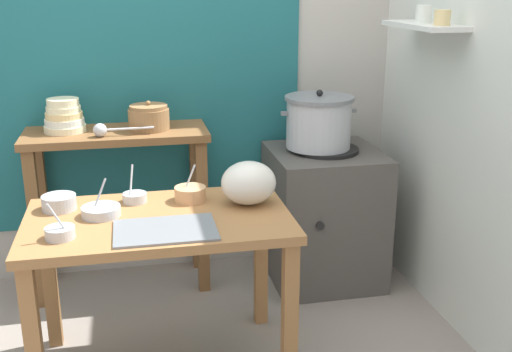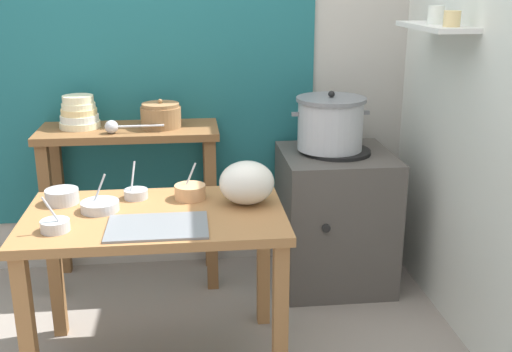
{
  "view_description": "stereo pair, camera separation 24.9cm",
  "coord_description": "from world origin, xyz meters",
  "px_view_note": "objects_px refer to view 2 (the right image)",
  "views": [
    {
      "loc": [
        -0.17,
        -2.44,
        1.66
      ],
      "look_at": [
        0.37,
        0.15,
        0.82
      ],
      "focal_mm": 43.4,
      "sensor_mm": 36.0,
      "label": 1
    },
    {
      "loc": [
        0.07,
        -2.48,
        1.66
      ],
      "look_at": [
        0.37,
        0.15,
        0.82
      ],
      "focal_mm": 43.4,
      "sensor_mm": 36.0,
      "label": 2
    }
  ],
  "objects_px": {
    "prep_table": "(156,237)",
    "stove_block": "(335,217)",
    "clay_pot": "(161,115)",
    "serving_tray": "(157,227)",
    "prep_bowl_0": "(190,191)",
    "plastic_bag": "(247,183)",
    "prep_bowl_2": "(55,225)",
    "steamer_pot": "(330,123)",
    "prep_bowl_1": "(100,205)",
    "back_shelf_table": "(131,167)",
    "prep_bowl_4": "(62,196)",
    "prep_bowl_3": "(136,193)",
    "bowl_stack_enamel": "(79,113)",
    "ladle": "(114,127)"
  },
  "relations": [
    {
      "from": "serving_tray",
      "to": "prep_bowl_4",
      "type": "distance_m",
      "value": 0.54
    },
    {
      "from": "clay_pot",
      "to": "plastic_bag",
      "type": "xyz_separation_m",
      "value": [
        0.39,
        -0.76,
        -0.15
      ]
    },
    {
      "from": "ladle",
      "to": "prep_bowl_3",
      "type": "xyz_separation_m",
      "value": [
        0.14,
        -0.52,
        -0.19
      ]
    },
    {
      "from": "prep_bowl_2",
      "to": "prep_bowl_1",
      "type": "bearing_deg",
      "value": 55.03
    },
    {
      "from": "prep_table",
      "to": "prep_bowl_3",
      "type": "bearing_deg",
      "value": 115.23
    },
    {
      "from": "plastic_bag",
      "to": "prep_bowl_2",
      "type": "relative_size",
      "value": 1.6
    },
    {
      "from": "prep_bowl_1",
      "to": "steamer_pot",
      "type": "bearing_deg",
      "value": 30.15
    },
    {
      "from": "prep_bowl_0",
      "to": "bowl_stack_enamel",
      "type": "bearing_deg",
      "value": 129.43
    },
    {
      "from": "prep_bowl_1",
      "to": "prep_bowl_3",
      "type": "xyz_separation_m",
      "value": [
        0.14,
        0.14,
        0.0
      ]
    },
    {
      "from": "bowl_stack_enamel",
      "to": "prep_bowl_4",
      "type": "relative_size",
      "value": 1.49
    },
    {
      "from": "prep_table",
      "to": "prep_bowl_0",
      "type": "bearing_deg",
      "value": 46.96
    },
    {
      "from": "serving_tray",
      "to": "clay_pot",
      "type": "bearing_deg",
      "value": 90.51
    },
    {
      "from": "stove_block",
      "to": "prep_bowl_2",
      "type": "bearing_deg",
      "value": -147.33
    },
    {
      "from": "prep_bowl_2",
      "to": "prep_bowl_0",
      "type": "bearing_deg",
      "value": 31.2
    },
    {
      "from": "ladle",
      "to": "stove_block",
      "type": "bearing_deg",
      "value": -0.6
    },
    {
      "from": "back_shelf_table",
      "to": "ladle",
      "type": "relative_size",
      "value": 3.15
    },
    {
      "from": "prep_bowl_4",
      "to": "clay_pot",
      "type": "bearing_deg",
      "value": 57.72
    },
    {
      "from": "clay_pot",
      "to": "prep_bowl_2",
      "type": "distance_m",
      "value": 1.08
    },
    {
      "from": "plastic_bag",
      "to": "prep_bowl_1",
      "type": "height_order",
      "value": "plastic_bag"
    },
    {
      "from": "prep_table",
      "to": "stove_block",
      "type": "relative_size",
      "value": 1.41
    },
    {
      "from": "stove_block",
      "to": "prep_bowl_1",
      "type": "distance_m",
      "value": 1.4
    },
    {
      "from": "prep_bowl_1",
      "to": "prep_bowl_2",
      "type": "relative_size",
      "value": 1.07
    },
    {
      "from": "back_shelf_table",
      "to": "steamer_pot",
      "type": "relative_size",
      "value": 2.27
    },
    {
      "from": "stove_block",
      "to": "clay_pot",
      "type": "relative_size",
      "value": 3.6
    },
    {
      "from": "prep_bowl_3",
      "to": "prep_bowl_4",
      "type": "height_order",
      "value": "prep_bowl_3"
    },
    {
      "from": "stove_block",
      "to": "ladle",
      "type": "relative_size",
      "value": 2.56
    },
    {
      "from": "plastic_bag",
      "to": "prep_bowl_3",
      "type": "xyz_separation_m",
      "value": [
        -0.49,
        0.12,
        -0.07
      ]
    },
    {
      "from": "prep_bowl_0",
      "to": "back_shelf_table",
      "type": "bearing_deg",
      "value": 115.6
    },
    {
      "from": "stove_block",
      "to": "prep_bowl_3",
      "type": "bearing_deg",
      "value": -154.35
    },
    {
      "from": "prep_table",
      "to": "prep_bowl_2",
      "type": "distance_m",
      "value": 0.43
    },
    {
      "from": "prep_table",
      "to": "prep_bowl_4",
      "type": "xyz_separation_m",
      "value": [
        -0.41,
        0.17,
        0.15
      ]
    },
    {
      "from": "prep_bowl_1",
      "to": "prep_bowl_3",
      "type": "bearing_deg",
      "value": 45.63
    },
    {
      "from": "bowl_stack_enamel",
      "to": "prep_bowl_4",
      "type": "xyz_separation_m",
      "value": [
        0.02,
        -0.7,
        -0.22
      ]
    },
    {
      "from": "prep_bowl_0",
      "to": "prep_bowl_1",
      "type": "distance_m",
      "value": 0.4
    },
    {
      "from": "prep_bowl_2",
      "to": "prep_table",
      "type": "bearing_deg",
      "value": 22.74
    },
    {
      "from": "plastic_bag",
      "to": "prep_bowl_0",
      "type": "distance_m",
      "value": 0.27
    },
    {
      "from": "bowl_stack_enamel",
      "to": "ladle",
      "type": "relative_size",
      "value": 0.71
    },
    {
      "from": "back_shelf_table",
      "to": "prep_bowl_4",
      "type": "xyz_separation_m",
      "value": [
        -0.24,
        -0.66,
        0.08
      ]
    },
    {
      "from": "clay_pot",
      "to": "ladle",
      "type": "distance_m",
      "value": 0.27
    },
    {
      "from": "prep_bowl_0",
      "to": "prep_bowl_3",
      "type": "height_order",
      "value": "prep_bowl_3"
    },
    {
      "from": "steamer_pot",
      "to": "prep_table",
      "type": "bearing_deg",
      "value": -141.95
    },
    {
      "from": "prep_bowl_4",
      "to": "steamer_pot",
      "type": "bearing_deg",
      "value": 22.61
    },
    {
      "from": "clay_pot",
      "to": "steamer_pot",
      "type": "bearing_deg",
      "value": -6.91
    },
    {
      "from": "plastic_bag",
      "to": "prep_bowl_4",
      "type": "distance_m",
      "value": 0.82
    },
    {
      "from": "prep_table",
      "to": "prep_bowl_1",
      "type": "xyz_separation_m",
      "value": [
        -0.23,
        0.05,
        0.13
      ]
    },
    {
      "from": "steamer_pot",
      "to": "prep_bowl_0",
      "type": "height_order",
      "value": "steamer_pot"
    },
    {
      "from": "steamer_pot",
      "to": "prep_bowl_4",
      "type": "bearing_deg",
      "value": -157.39
    },
    {
      "from": "clay_pot",
      "to": "serving_tray",
      "type": "distance_m",
      "value": 1.03
    },
    {
      "from": "prep_bowl_0",
      "to": "plastic_bag",
      "type": "bearing_deg",
      "value": -20.37
    },
    {
      "from": "steamer_pot",
      "to": "prep_bowl_1",
      "type": "relative_size",
      "value": 2.61
    }
  ]
}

